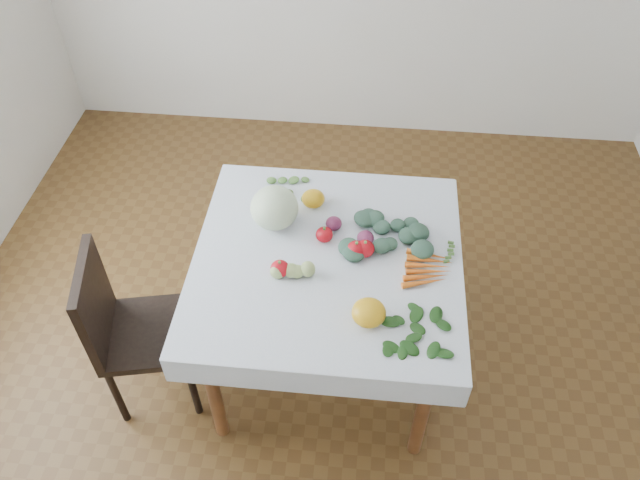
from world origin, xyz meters
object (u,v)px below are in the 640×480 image
Objects in this scene: table at (327,274)px; heirloom_back at (313,199)px; chair at (126,324)px; carrot_bunch at (427,268)px; cabbage at (274,208)px.

heirloom_back reaches higher than table.
chair is 8.25× the size of heirloom_back.
chair is 3.94× the size of carrot_bunch.
table is 4.78× the size of cabbage.
cabbage is 0.21m from heirloom_back.
heirloom_back is at bearing 36.53° from chair.
carrot_bunch is at bearing -34.67° from heirloom_back.
cabbage is 0.70m from carrot_bunch.
table is 0.36m from heirloom_back.
table is at bearing 15.82° from chair.
table is 9.48× the size of heirloom_back.
cabbage is 0.95× the size of carrot_bunch.
table is at bearing 175.71° from carrot_bunch.
chair is 1.31m from carrot_bunch.
chair is at bearing -170.56° from carrot_bunch.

